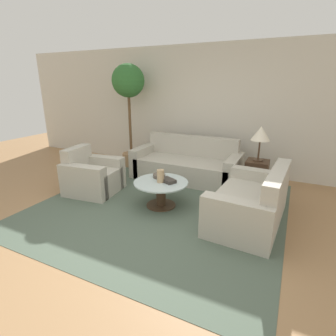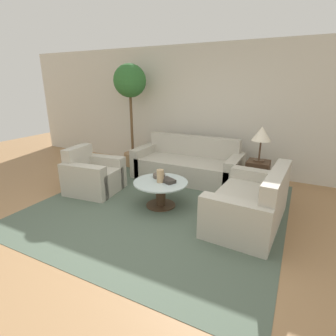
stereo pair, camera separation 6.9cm
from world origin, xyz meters
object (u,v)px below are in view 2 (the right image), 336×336
(book_stack, at_px, (168,180))
(potted_plant, at_px, (130,92))
(table_lamp, at_px, (262,135))
(armchair, at_px, (92,176))
(coffee_table, at_px, (161,190))
(loveseat, at_px, (253,206))
(vase, at_px, (160,176))
(sofa_main, at_px, (188,165))
(bowl, at_px, (159,176))

(book_stack, bearing_deg, potted_plant, 163.38)
(table_lamp, distance_m, book_stack, 1.74)
(armchair, relative_size, table_lamp, 1.53)
(coffee_table, height_order, table_lamp, table_lamp)
(loveseat, bearing_deg, book_stack, -84.19)
(book_stack, bearing_deg, coffee_table, -136.70)
(coffee_table, bearing_deg, vase, -79.14)
(sofa_main, relative_size, armchair, 2.33)
(loveseat, relative_size, vase, 7.65)
(sofa_main, distance_m, potted_plant, 2.05)
(coffee_table, xyz_separation_m, book_stack, (0.11, 0.03, 0.17))
(potted_plant, bearing_deg, loveseat, -27.07)
(loveseat, distance_m, vase, 1.39)
(table_lamp, relative_size, book_stack, 2.15)
(table_lamp, distance_m, bowl, 1.82)
(vase, height_order, book_stack, vase)
(coffee_table, height_order, book_stack, book_stack)
(loveseat, relative_size, bowl, 7.66)
(armchair, relative_size, book_stack, 3.28)
(coffee_table, bearing_deg, armchair, -179.34)
(coffee_table, xyz_separation_m, table_lamp, (1.24, 1.22, 0.76))
(potted_plant, distance_m, vase, 2.55)
(sofa_main, distance_m, coffee_table, 1.37)
(bowl, xyz_separation_m, book_stack, (0.22, -0.12, -0.00))
(armchair, relative_size, bowl, 4.59)
(vase, bearing_deg, sofa_main, 94.81)
(table_lamp, bearing_deg, vase, -135.01)
(vase, bearing_deg, book_stack, 24.32)
(bowl, bearing_deg, vase, -56.09)
(table_lamp, relative_size, bowl, 3.00)
(armchair, height_order, potted_plant, potted_plant)
(coffee_table, distance_m, book_stack, 0.20)
(armchair, height_order, coffee_table, armchair)
(coffee_table, xyz_separation_m, bowl, (-0.11, 0.15, 0.17))
(loveseat, xyz_separation_m, coffee_table, (-1.37, -0.08, -0.01))
(vase, bearing_deg, coffee_table, 100.86)
(vase, bearing_deg, table_lamp, 44.99)
(book_stack, bearing_deg, armchair, -152.18)
(table_lamp, xyz_separation_m, bowl, (-1.35, -1.07, -0.59))
(coffee_table, height_order, bowl, bowl)
(bowl, bearing_deg, loveseat, -2.75)
(armchair, relative_size, vase, 4.58)
(sofa_main, xyz_separation_m, vase, (0.12, -1.38, 0.23))
(vase, bearing_deg, loveseat, 3.99)
(loveseat, bearing_deg, potted_plant, -113.44)
(loveseat, distance_m, coffee_table, 1.37)
(sofa_main, distance_m, vase, 1.40)
(sofa_main, distance_m, loveseat, 1.96)
(table_lamp, distance_m, vase, 1.82)
(sofa_main, relative_size, book_stack, 7.65)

